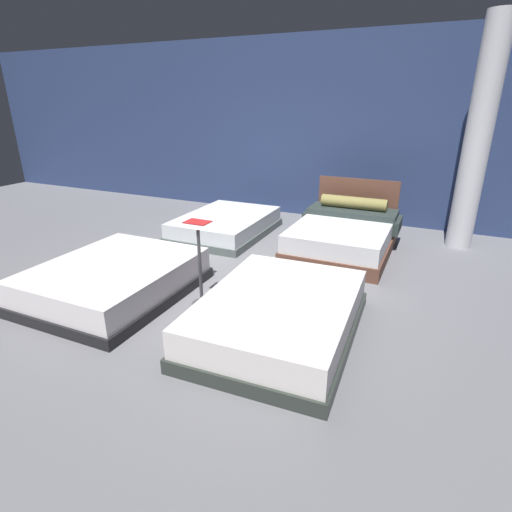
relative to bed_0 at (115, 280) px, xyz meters
name	(u,v)px	position (x,y,z in m)	size (l,w,h in m)	color
ground_plane	(239,275)	(1.12, 1.22, -0.22)	(18.00, 18.00, 0.02)	slate
showroom_back_wall	(317,130)	(1.12, 4.70, 1.54)	(18.00, 0.06, 3.50)	navy
bed_0	(115,280)	(0.00, 0.00, 0.00)	(1.66, 2.03, 0.43)	black
bed_1	(279,316)	(2.21, 0.01, 0.00)	(1.61, 2.14, 0.44)	#2C322D
bed_2	(226,225)	(0.07, 2.75, -0.03)	(1.45, 2.03, 0.37)	#4C5653
bed_3	(344,235)	(2.23, 2.78, 0.07)	(1.60, 2.01, 1.04)	brown
price_sign	(200,274)	(1.12, 0.24, 0.19)	(0.28, 0.24, 1.04)	#3F3F44
support_pillar	(478,139)	(3.94, 3.86, 1.54)	(0.40, 0.40, 3.50)	silver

